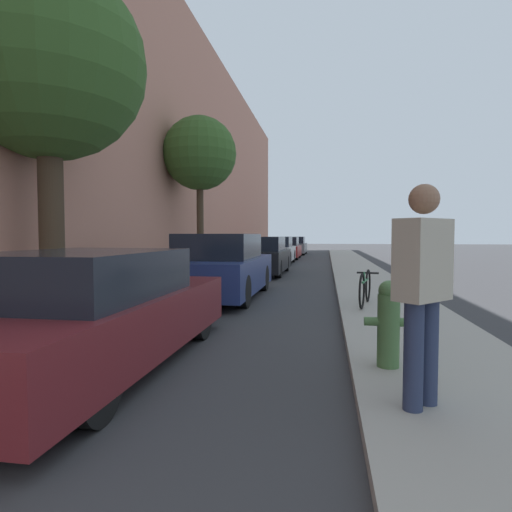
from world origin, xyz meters
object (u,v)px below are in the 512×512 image
street_tree_far (200,154)px  fire_hydrant (389,322)px  parked_car_red (285,248)px  bicycle (365,288)px  parked_car_white (276,251)px  pedestrian (422,283)px  parked_car_navy (221,268)px  parked_car_black (262,256)px  parked_car_grey (294,246)px  street_tree_near (48,64)px  parked_car_maroon (90,312)px

street_tree_far → fire_hydrant: bearing=-63.1°
parked_car_red → bicycle: 18.61m
parked_car_white → pedestrian: 18.78m
pedestrian → bicycle: pedestrian is taller
parked_car_white → parked_car_red: 4.84m
bicycle → pedestrian: bearing=-78.2°
parked_car_navy → bicycle: bearing=-22.0°
parked_car_white → street_tree_far: street_tree_far is taller
parked_car_black → pedestrian: (3.20, -12.54, 0.43)m
parked_car_red → parked_car_grey: size_ratio=0.90×
street_tree_near → parked_car_navy: bearing=50.3°
parked_car_navy → parked_car_black: 6.21m
parked_car_navy → parked_car_white: (-0.10, 12.15, -0.04)m
pedestrian → parked_car_maroon: bearing=119.4°
street_tree_far → bicycle: size_ratio=3.46×
parked_car_black → street_tree_near: (-2.44, -9.11, 3.83)m
fire_hydrant → street_tree_near: bearing=156.6°
street_tree_near → street_tree_far: bearing=86.8°
parked_car_black → pedestrian: pedestrian is taller
parked_car_maroon → parked_car_black: parked_car_black is taller
parked_car_red → street_tree_far: 12.89m
parked_car_white → bicycle: (3.34, -13.46, -0.22)m
parked_car_navy → street_tree_near: 5.34m
fire_hydrant → bicycle: bearing=88.4°
parked_car_black → parked_car_white: bearing=91.2°
parked_car_maroon → pedestrian: size_ratio=2.56×
parked_car_black → street_tree_far: (-2.00, -1.43, 3.68)m
parked_car_white → parked_car_grey: bearing=89.6°
bicycle → parked_car_red: bearing=112.3°
parked_car_maroon → street_tree_near: size_ratio=0.74×
parked_car_navy → fire_hydrant: parked_car_navy is taller
street_tree_near → pedestrian: street_tree_near is taller
parked_car_grey → street_tree_near: street_tree_near is taller
parked_car_maroon → fire_hydrant: bearing=3.0°
parked_car_black → pedestrian: 12.95m
parked_car_black → street_tree_far: street_tree_far is taller
parked_car_red → street_tree_far: bearing=-98.5°
street_tree_far → parked_car_red: bearing=81.5°
parked_car_red → parked_car_maroon: bearing=-90.0°
parked_car_navy → street_tree_far: bearing=112.4°
parked_car_navy → parked_car_white: bearing=90.5°
parked_car_maroon → street_tree_near: bearing=131.4°
parked_car_white → bicycle: bearing=-76.1°
parked_car_white → fire_hydrant: bearing=-79.5°
parked_car_black → parked_car_red: bearing=90.9°
parked_car_navy → street_tree_far: 6.32m
fire_hydrant → bicycle: fire_hydrant is taller
parked_car_grey → parked_car_black: bearing=-89.8°
parked_car_navy → pedestrian: 7.11m
pedestrian → parked_car_grey: bearing=50.1°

